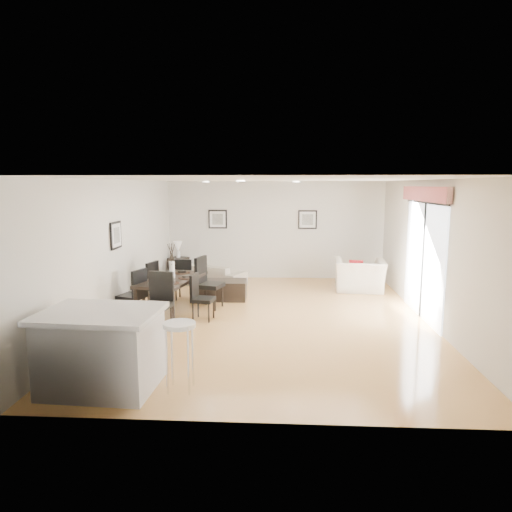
# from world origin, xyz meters

# --- Properties ---
(ground) EXTENTS (8.00, 8.00, 0.00)m
(ground) POSITION_xyz_m (0.00, 0.00, 0.00)
(ground) COLOR tan
(ground) RESTS_ON ground
(wall_back) EXTENTS (6.00, 0.04, 2.70)m
(wall_back) POSITION_xyz_m (0.00, 4.00, 1.35)
(wall_back) COLOR silver
(wall_back) RESTS_ON ground
(wall_front) EXTENTS (6.00, 0.04, 2.70)m
(wall_front) POSITION_xyz_m (0.00, -4.00, 1.35)
(wall_front) COLOR silver
(wall_front) RESTS_ON ground
(wall_left) EXTENTS (0.04, 8.00, 2.70)m
(wall_left) POSITION_xyz_m (-3.00, 0.00, 1.35)
(wall_left) COLOR silver
(wall_left) RESTS_ON ground
(wall_right) EXTENTS (0.04, 8.00, 2.70)m
(wall_right) POSITION_xyz_m (3.00, 0.00, 1.35)
(wall_right) COLOR silver
(wall_right) RESTS_ON ground
(ceiling) EXTENTS (6.00, 8.00, 0.02)m
(ceiling) POSITION_xyz_m (0.00, 0.00, 2.70)
(ceiling) COLOR white
(ceiling) RESTS_ON wall_back
(sofa) EXTENTS (2.10, 1.49, 0.57)m
(sofa) POSITION_xyz_m (-1.72, 2.92, 0.29)
(sofa) COLOR gray
(sofa) RESTS_ON ground
(armchair) EXTENTS (1.28, 1.14, 0.78)m
(armchair) POSITION_xyz_m (2.12, 2.50, 0.39)
(armchair) COLOR beige
(armchair) RESTS_ON ground
(dining_table) EXTENTS (1.20, 1.90, 0.73)m
(dining_table) POSITION_xyz_m (-2.02, 0.26, 0.66)
(dining_table) COLOR black
(dining_table) RESTS_ON ground
(dining_chair_wnear) EXTENTS (0.56, 0.56, 0.99)m
(dining_chair_wnear) POSITION_xyz_m (-2.64, -0.20, 0.56)
(dining_chair_wnear) COLOR black
(dining_chair_wnear) RESTS_ON ground
(dining_chair_wfar) EXTENTS (0.54, 0.54, 0.99)m
(dining_chair_wfar) POSITION_xyz_m (-2.64, 0.68, 0.55)
(dining_chair_wfar) COLOR black
(dining_chair_wfar) RESTS_ON ground
(dining_chair_enear) EXTENTS (0.46, 0.46, 0.90)m
(dining_chair_enear) POSITION_xyz_m (-1.39, -0.17, 0.50)
(dining_chair_enear) COLOR black
(dining_chair_enear) RESTS_ON ground
(dining_chair_efar) EXTENTS (0.61, 0.61, 1.10)m
(dining_chair_efar) POSITION_xyz_m (-1.41, 0.73, 0.61)
(dining_chair_efar) COLOR black
(dining_chair_efar) RESTS_ON ground
(dining_chair_head) EXTENTS (0.55, 0.55, 1.06)m
(dining_chair_head) POSITION_xyz_m (-2.00, -0.82, 0.59)
(dining_chair_head) COLOR black
(dining_chair_head) RESTS_ON ground
(dining_chair_foot) EXTENTS (0.44, 0.44, 0.95)m
(dining_chair_foot) POSITION_xyz_m (-2.02, 1.35, 0.53)
(dining_chair_foot) COLOR black
(dining_chair_foot) RESTS_ON ground
(vase) EXTENTS (0.86, 1.35, 0.71)m
(vase) POSITION_xyz_m (-2.02, 0.26, 1.01)
(vase) COLOR white
(vase) RESTS_ON dining_table
(coffee_table) EXTENTS (1.10, 0.67, 0.43)m
(coffee_table) POSITION_xyz_m (-1.16, 1.48, 0.22)
(coffee_table) COLOR black
(coffee_table) RESTS_ON ground
(side_table) EXTENTS (0.58, 0.58, 0.60)m
(side_table) POSITION_xyz_m (-2.67, 3.67, 0.30)
(side_table) COLOR black
(side_table) RESTS_ON ground
(table_lamp) EXTENTS (0.24, 0.24, 0.45)m
(table_lamp) POSITION_xyz_m (-2.67, 3.67, 0.89)
(table_lamp) COLOR white
(table_lamp) RESTS_ON side_table
(cushion) EXTENTS (0.35, 0.17, 0.34)m
(cushion) POSITION_xyz_m (2.01, 2.39, 0.61)
(cushion) COLOR #A31519
(cushion) RESTS_ON armchair
(kitchen_island) EXTENTS (1.53, 1.21, 1.03)m
(kitchen_island) POSITION_xyz_m (-2.10, -3.23, 0.52)
(kitchen_island) COLOR #B9B9BB
(kitchen_island) RESTS_ON ground
(bar_stool) EXTENTS (0.41, 0.41, 0.89)m
(bar_stool) POSITION_xyz_m (-1.08, -3.23, 0.77)
(bar_stool) COLOR white
(bar_stool) RESTS_ON ground
(framed_print_back_left) EXTENTS (0.52, 0.04, 0.52)m
(framed_print_back_left) POSITION_xyz_m (-1.60, 3.97, 1.65)
(framed_print_back_left) COLOR black
(framed_print_back_left) RESTS_ON wall_back
(framed_print_back_right) EXTENTS (0.52, 0.04, 0.52)m
(framed_print_back_right) POSITION_xyz_m (0.90, 3.97, 1.65)
(framed_print_back_right) COLOR black
(framed_print_back_right) RESTS_ON wall_back
(framed_print_left_wall) EXTENTS (0.04, 0.52, 0.52)m
(framed_print_left_wall) POSITION_xyz_m (-2.97, -0.20, 1.65)
(framed_print_left_wall) COLOR black
(framed_print_left_wall) RESTS_ON wall_left
(sliding_door) EXTENTS (0.12, 2.70, 2.57)m
(sliding_door) POSITION_xyz_m (2.96, 0.30, 1.66)
(sliding_door) COLOR white
(sliding_door) RESTS_ON wall_right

